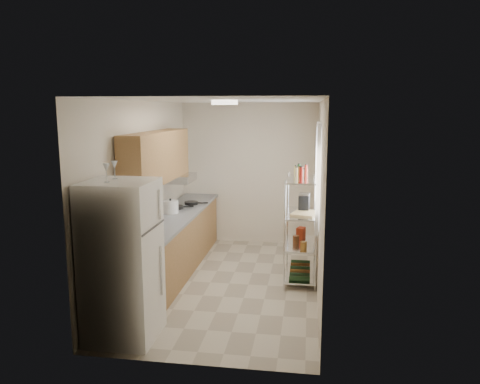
# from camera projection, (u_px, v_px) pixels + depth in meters

# --- Properties ---
(room) EXTENTS (2.52, 4.42, 2.62)m
(room) POSITION_uv_depth(u_px,v_px,m) (229.00, 195.00, 6.53)
(room) COLOR #B9AE96
(room) RESTS_ON ground
(counter_run) EXTENTS (0.63, 3.51, 0.90)m
(counter_run) POSITION_uv_depth(u_px,v_px,m) (176.00, 242.00, 7.23)
(counter_run) COLOR #9E6C43
(counter_run) RESTS_ON ground
(upper_cabinets) EXTENTS (0.33, 2.20, 0.72)m
(upper_cabinets) POSITION_uv_depth(u_px,v_px,m) (157.00, 157.00, 6.69)
(upper_cabinets) COLOR #9E6C43
(upper_cabinets) RESTS_ON room
(range_hood) EXTENTS (0.50, 0.60, 0.12)m
(range_hood) POSITION_uv_depth(u_px,v_px,m) (177.00, 178.00, 7.53)
(range_hood) COLOR #B7BABC
(range_hood) RESTS_ON room
(window) EXTENTS (0.06, 1.00, 1.46)m
(window) POSITION_uv_depth(u_px,v_px,m) (318.00, 176.00, 6.65)
(window) COLOR white
(window) RESTS_ON room
(bakers_rack) EXTENTS (0.45, 0.90, 1.73)m
(bakers_rack) POSITION_uv_depth(u_px,v_px,m) (301.00, 206.00, 6.70)
(bakers_rack) COLOR silver
(bakers_rack) RESTS_ON ground
(ceiling_dome) EXTENTS (0.34, 0.34, 0.05)m
(ceiling_dome) POSITION_uv_depth(u_px,v_px,m) (225.00, 102.00, 6.01)
(ceiling_dome) COLOR white
(ceiling_dome) RESTS_ON room
(refrigerator) EXTENTS (0.72, 0.72, 1.75)m
(refrigerator) POSITION_uv_depth(u_px,v_px,m) (122.00, 261.00, 5.03)
(refrigerator) COLOR white
(refrigerator) RESTS_ON ground
(wine_glass_a) EXTENTS (0.07, 0.07, 0.20)m
(wine_glass_a) POSITION_uv_depth(u_px,v_px,m) (115.00, 170.00, 4.98)
(wine_glass_a) COLOR silver
(wine_glass_a) RESTS_ON refrigerator
(wine_glass_b) EXTENTS (0.07, 0.07, 0.20)m
(wine_glass_b) POSITION_uv_depth(u_px,v_px,m) (107.00, 173.00, 4.76)
(wine_glass_b) COLOR silver
(wine_glass_b) RESTS_ON refrigerator
(rice_cooker) EXTENTS (0.24, 0.24, 0.20)m
(rice_cooker) POSITION_uv_depth(u_px,v_px,m) (170.00, 207.00, 7.21)
(rice_cooker) COLOR white
(rice_cooker) RESTS_ON counter_run
(frying_pan_large) EXTENTS (0.34, 0.34, 0.05)m
(frying_pan_large) POSITION_uv_depth(u_px,v_px,m) (175.00, 207.00, 7.54)
(frying_pan_large) COLOR black
(frying_pan_large) RESTS_ON counter_run
(frying_pan_small) EXTENTS (0.26, 0.26, 0.05)m
(frying_pan_small) POSITION_uv_depth(u_px,v_px,m) (191.00, 203.00, 7.88)
(frying_pan_small) COLOR black
(frying_pan_small) RESTS_ON counter_run
(cutting_board) EXTENTS (0.42, 0.48, 0.03)m
(cutting_board) POSITION_uv_depth(u_px,v_px,m) (305.00, 213.00, 6.64)
(cutting_board) COLOR tan
(cutting_board) RESTS_ON bakers_rack
(espresso_machine) EXTENTS (0.17, 0.23, 0.26)m
(espresso_machine) POSITION_uv_depth(u_px,v_px,m) (304.00, 202.00, 6.84)
(espresso_machine) COLOR black
(espresso_machine) RESTS_ON bakers_rack
(storage_bag) EXTENTS (0.14, 0.17, 0.17)m
(storage_bag) POSITION_uv_depth(u_px,v_px,m) (301.00, 233.00, 7.03)
(storage_bag) COLOR #9E2D13
(storage_bag) RESTS_ON bakers_rack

